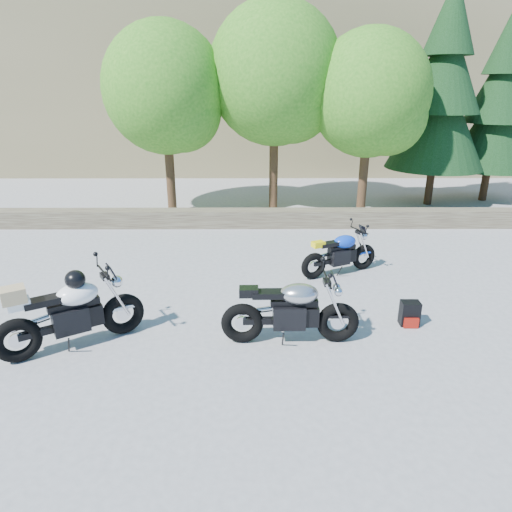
# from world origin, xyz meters

# --- Properties ---
(ground) EXTENTS (90.00, 90.00, 0.00)m
(ground) POSITION_xyz_m (0.00, 0.00, 0.00)
(ground) COLOR gray
(ground) RESTS_ON ground
(stone_wall) EXTENTS (22.00, 0.55, 0.50)m
(stone_wall) POSITION_xyz_m (0.00, 5.50, 0.25)
(stone_wall) COLOR #45392E
(stone_wall) RESTS_ON ground
(hillside) EXTENTS (80.00, 30.00, 15.00)m
(hillside) POSITION_xyz_m (3.00, 28.00, 7.50)
(hillside) COLOR olive
(hillside) RESTS_ON ground
(tree_decid_left) EXTENTS (3.67, 3.67, 5.62)m
(tree_decid_left) POSITION_xyz_m (-2.39, 7.14, 3.63)
(tree_decid_left) COLOR #382314
(tree_decid_left) RESTS_ON ground
(tree_decid_mid) EXTENTS (4.08, 4.08, 6.24)m
(tree_decid_mid) POSITION_xyz_m (0.91, 7.54, 4.04)
(tree_decid_mid) COLOR #382314
(tree_decid_mid) RESTS_ON ground
(tree_decid_right) EXTENTS (3.54, 3.54, 5.41)m
(tree_decid_right) POSITION_xyz_m (3.71, 6.94, 3.50)
(tree_decid_right) COLOR #382314
(tree_decid_right) RESTS_ON ground
(conifer_near) EXTENTS (3.17, 3.17, 7.06)m
(conifer_near) POSITION_xyz_m (6.20, 8.20, 3.68)
(conifer_near) COLOR #382314
(conifer_near) RESTS_ON ground
(conifer_far) EXTENTS (2.82, 2.82, 6.27)m
(conifer_far) POSITION_xyz_m (8.40, 8.80, 3.27)
(conifer_far) COLOR #382314
(conifer_far) RESTS_ON ground
(silver_bike) EXTENTS (2.19, 0.69, 1.10)m
(silver_bike) POSITION_xyz_m (0.75, -0.92, 0.53)
(silver_bike) COLOR black
(silver_bike) RESTS_ON ground
(white_bike) EXTENTS (2.01, 1.35, 1.25)m
(white_bike) POSITION_xyz_m (-2.65, -1.05, 0.62)
(white_bike) COLOR black
(white_bike) RESTS_ON ground
(blue_bike) EXTENTS (1.77, 0.93, 0.94)m
(blue_bike) POSITION_xyz_m (2.02, 1.91, 0.46)
(blue_bike) COLOR black
(blue_bike) RESTS_ON ground
(backpack) EXTENTS (0.32, 0.27, 0.43)m
(backpack) POSITION_xyz_m (2.81, -0.38, 0.21)
(backpack) COLOR black
(backpack) RESTS_ON ground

